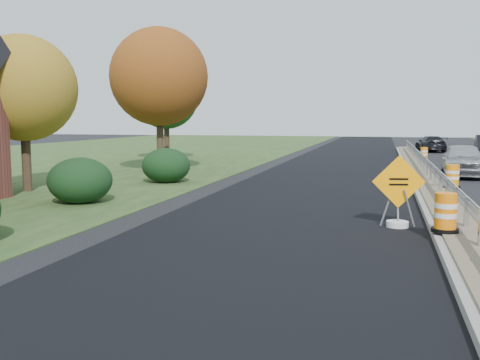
% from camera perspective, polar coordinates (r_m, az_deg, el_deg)
% --- Properties ---
extents(ground, '(140.00, 140.00, 0.00)m').
position_cam_1_polar(ground, '(15.76, 21.92, -4.03)').
color(ground, black).
rests_on(ground, ground).
extents(milled_overlay, '(7.20, 120.00, 0.01)m').
position_cam_1_polar(milled_overlay, '(25.66, 9.45, 0.29)').
color(milled_overlay, black).
rests_on(milled_overlay, ground).
extents(median, '(1.60, 55.00, 0.23)m').
position_cam_1_polar(median, '(23.62, 19.65, -0.28)').
color(median, gray).
rests_on(median, ground).
extents(guardrail, '(0.10, 46.15, 0.72)m').
position_cam_1_polar(guardrail, '(24.55, 19.52, 1.41)').
color(guardrail, silver).
rests_on(guardrail, median).
extents(hedge_mid, '(2.09, 2.09, 1.52)m').
position_cam_1_polar(hedge_mid, '(18.23, -16.70, -0.04)').
color(hedge_mid, black).
rests_on(hedge_mid, ground).
extents(hedge_north, '(2.09, 2.09, 1.52)m').
position_cam_1_polar(hedge_north, '(23.32, -7.89, 1.56)').
color(hedge_north, black).
rests_on(hedge_north, ground).
extents(tree_near_yellow, '(3.96, 3.96, 5.88)m').
position_cam_1_polar(tree_near_yellow, '(21.78, -22.12, 9.03)').
color(tree_near_yellow, '#473523').
rests_on(tree_near_yellow, ground).
extents(tree_near_red, '(4.95, 4.95, 7.35)m').
position_cam_1_polar(tree_near_red, '(27.78, -8.63, 10.81)').
color(tree_near_red, '#473523').
rests_on(tree_near_red, ground).
extents(tree_near_back, '(4.29, 4.29, 6.37)m').
position_cam_1_polar(tree_near_back, '(36.26, -7.88, 8.77)').
color(tree_near_back, '#473523').
rests_on(tree_near_back, ground).
extents(caution_sign, '(1.31, 0.56, 1.85)m').
position_cam_1_polar(caution_sign, '(14.21, 16.48, -3.01)').
color(caution_sign, white).
rests_on(caution_sign, ground).
extents(barrel_median_near, '(0.60, 0.60, 0.88)m').
position_cam_1_polar(barrel_median_near, '(12.87, 21.07, -3.32)').
color(barrel_median_near, black).
rests_on(barrel_median_near, median).
extents(barrel_median_mid, '(0.59, 0.59, 0.86)m').
position_cam_1_polar(barrel_median_mid, '(21.19, 21.71, 0.34)').
color(barrel_median_mid, black).
rests_on(barrel_median_mid, median).
extents(barrel_median_far, '(0.54, 0.54, 0.79)m').
position_cam_1_polar(barrel_median_far, '(34.96, 19.04, 2.65)').
color(barrel_median_far, black).
rests_on(barrel_median_far, median).
extents(car_silver, '(2.13, 4.75, 1.59)m').
position_cam_1_polar(car_silver, '(27.96, 22.70, 2.00)').
color(car_silver, '#BABABF').
rests_on(car_silver, ground).
extents(car_dark_far, '(2.47, 4.78, 1.33)m').
position_cam_1_polar(car_dark_far, '(48.12, 19.68, 3.66)').
color(car_dark_far, black).
rests_on(car_dark_far, ground).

